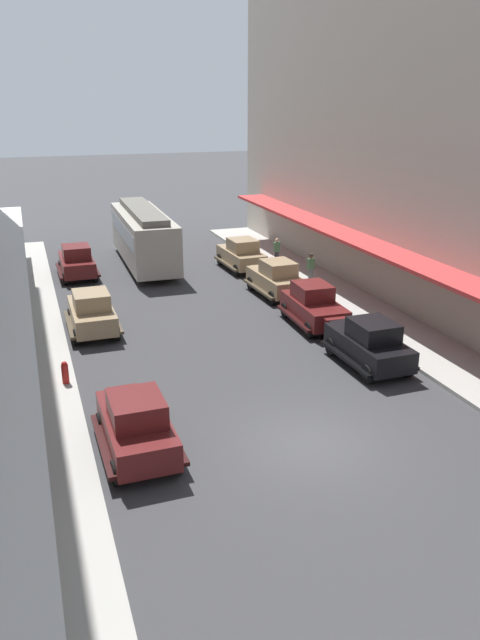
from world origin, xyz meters
The scene contains 13 objects.
ground_plane centered at (0.00, 0.00, 0.00)m, with size 200.00×200.00×0.00m, color #38383A.
sidewalk_left centered at (-7.50, 0.00, 0.07)m, with size 3.00×60.00×0.15m, color #A8A59E.
parked_car_0 centered at (4.52, 9.06, 0.94)m, with size 2.25×4.30×1.84m.
parked_car_1 centered at (-4.57, 20.52, 0.94)m, with size 2.16×4.27×1.84m.
parked_car_2 centered at (-4.80, 11.43, 0.94)m, with size 2.15×4.26×1.84m.
parked_car_3 centered at (4.52, 4.35, 0.94)m, with size 2.18×4.27×1.84m.
parked_car_4 centered at (4.63, 13.65, 0.94)m, with size 2.27×4.31×1.84m.
parked_car_6 centered at (4.66, 19.05, 0.94)m, with size 2.28×4.31×1.84m.
parked_car_7 centered at (-4.78, 1.16, 0.94)m, with size 2.18×4.27×1.84m.
streetcar centered at (-0.50, 21.77, 1.90)m, with size 2.71×9.65×3.46m.
fire_hydrant centered at (-6.35, 6.21, 0.56)m, with size 0.24×0.24×0.82m.
pedestrian_1 centered at (6.90, 14.39, 1.01)m, with size 0.36×0.28×1.67m.
pedestrian_2 centered at (6.71, 18.60, 0.99)m, with size 0.36×0.24×1.64m.
Camera 1 is at (-7.11, -14.29, 9.52)m, focal length 34.86 mm.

